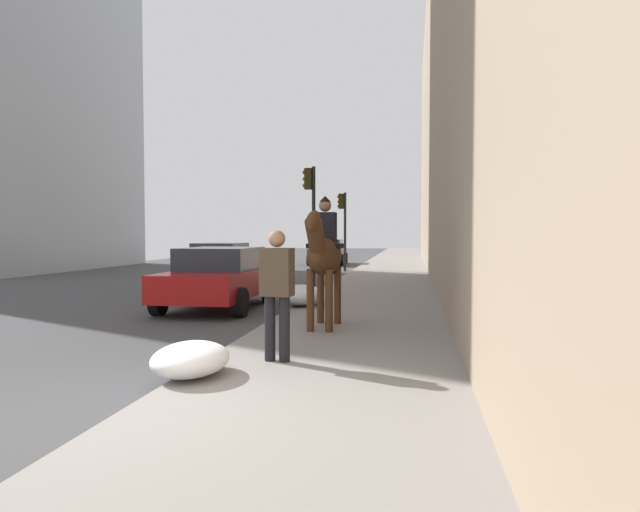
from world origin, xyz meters
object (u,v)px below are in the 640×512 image
Objects in this scene: mounted_horse_near at (324,254)px; car_near_lane at (328,252)px; car_far_lane at (219,277)px; traffic_light_far_curb at (343,219)px; car_mid_lane at (219,263)px; traffic_light_near_curb at (311,207)px; pedestrian_greeting at (277,286)px.

car_near_lane is at bearing -169.95° from mounted_horse_near.
car_near_lane is 1.07× the size of car_far_lane.
car_far_lane is (-18.49, -0.23, 0.01)m from car_near_lane.
traffic_light_far_curb reaches higher than car_near_lane.
car_mid_lane is at bearing 169.12° from car_near_lane.
car_near_lane is 13.12m from traffic_light_near_curb.
pedestrian_greeting is 0.43× the size of traffic_light_near_curb.
car_far_lane is at bearing -132.86° from mounted_horse_near.
car_mid_lane is 0.98× the size of traffic_light_near_curb.
car_near_lane is at bearing 13.27° from pedestrian_greeting.
traffic_light_near_curb reaches higher than traffic_light_far_curb.
traffic_light_near_curb reaches higher than car_far_lane.
pedestrian_greeting reaches higher than car_near_lane.
car_far_lane is at bearing 168.03° from traffic_light_near_curb.
pedestrian_greeting is 12.52m from car_mid_lane.
pedestrian_greeting reaches higher than car_mid_lane.
traffic_light_far_curb is at bearing -172.54° from mounted_horse_near.
traffic_light_far_curb is at bearing 10.63° from pedestrian_greeting.
car_near_lane is 18.49m from car_far_lane.
pedestrian_greeting is 18.70m from traffic_light_far_curb.
car_near_lane and car_mid_lane have the same top height.
traffic_light_near_curb is (-0.40, -3.36, 1.92)m from car_mid_lane.
traffic_light_far_curb reaches higher than pedestrian_greeting.
traffic_light_far_curb is at bearing -166.05° from car_near_lane.
traffic_light_near_curb is (8.51, 1.80, 1.25)m from mounted_horse_near.
traffic_light_near_curb is at bearing 167.02° from car_far_lane.
pedestrian_greeting is 0.43× the size of car_far_lane.
pedestrian_greeting is 11.31m from traffic_light_near_curb.
traffic_light_far_curb is (18.59, 1.47, 1.37)m from pedestrian_greeting.
car_far_lane is 1.00× the size of traffic_light_near_curb.
traffic_light_far_curb reaches higher than car_mid_lane.
pedestrian_greeting is at bearing 22.85° from car_mid_lane.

